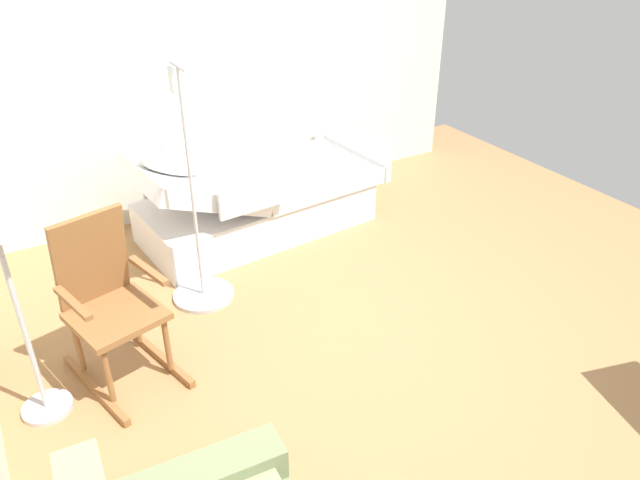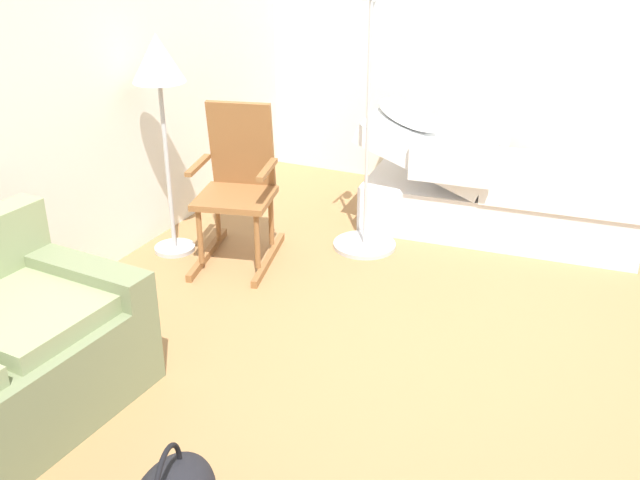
% 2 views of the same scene
% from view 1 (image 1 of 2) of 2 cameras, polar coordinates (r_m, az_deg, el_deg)
% --- Properties ---
extents(ground_plane, '(6.30, 6.30, 0.00)m').
position_cam_1_polar(ground_plane, '(4.13, 6.63, -9.41)').
color(ground_plane, '#9E7247').
extents(side_wall, '(0.10, 4.83, 2.70)m').
position_cam_1_polar(side_wall, '(5.60, -8.90, 16.60)').
color(side_wall, silver).
rests_on(side_wall, ground).
extents(hospital_bed, '(1.14, 2.18, 0.95)m').
position_cam_1_polar(hospital_bed, '(5.28, -5.90, 3.79)').
color(hospital_bed, silver).
rests_on(hospital_bed, ground).
extents(rocking_chair, '(0.85, 0.64, 1.05)m').
position_cam_1_polar(rocking_chair, '(3.80, -19.04, -5.55)').
color(rocking_chair, brown).
rests_on(rocking_chair, ground).
extents(iv_pole, '(0.44, 0.44, 1.69)m').
position_cam_1_polar(iv_pole, '(4.47, -11.06, -2.51)').
color(iv_pole, '#B2B5BA').
rests_on(iv_pole, ground).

